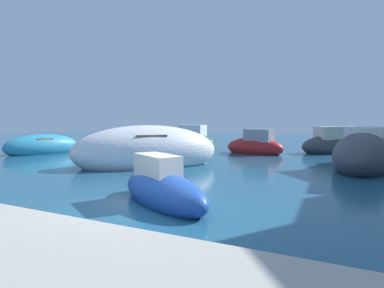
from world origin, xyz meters
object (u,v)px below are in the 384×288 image
at_px(moored_boat_2, 363,154).
at_px(moored_boat_6, 162,189).
at_px(moored_boat_0, 42,146).
at_px(moored_boat_4, 255,146).
at_px(moored_boat_3, 190,140).
at_px(moored_boat_7, 334,145).
at_px(moored_boat_1, 147,151).

relative_size(moored_boat_2, moored_boat_6, 1.64).
xyz_separation_m(moored_boat_0, moored_boat_4, (11.79, 5.32, 0.04)).
bearing_deg(moored_boat_6, moored_boat_2, 88.90).
bearing_deg(moored_boat_3, moored_boat_6, 116.55).
bearing_deg(moored_boat_2, moored_boat_6, -22.93).
xyz_separation_m(moored_boat_3, moored_boat_6, (5.85, -13.87, -0.17)).
bearing_deg(moored_boat_0, moored_boat_6, 82.19).
distance_m(moored_boat_0, moored_boat_7, 17.86).
relative_size(moored_boat_4, moored_boat_6, 1.09).
xyz_separation_m(moored_boat_3, moored_boat_4, (5.33, -2.02, -0.06)).
xyz_separation_m(moored_boat_2, moored_boat_6, (-4.90, -8.12, -0.26)).
height_order(moored_boat_1, moored_boat_7, moored_boat_1).
bearing_deg(moored_boat_1, moored_boat_0, 124.52).
relative_size(moored_boat_1, moored_boat_2, 1.12).
bearing_deg(moored_boat_3, moored_boat_0, 52.33).
distance_m(moored_boat_0, moored_boat_3, 9.78).
xyz_separation_m(moored_boat_0, moored_boat_3, (6.46, 7.34, 0.10)).
distance_m(moored_boat_2, moored_boat_4, 6.57).
relative_size(moored_boat_1, moored_boat_4, 1.68).
distance_m(moored_boat_4, moored_boat_6, 11.86).
distance_m(moored_boat_1, moored_boat_7, 11.90).
bearing_deg(moored_boat_2, moored_boat_4, -116.43).
distance_m(moored_boat_1, moored_boat_6, 6.22).
bearing_deg(moored_boat_4, moored_boat_1, 76.95).
height_order(moored_boat_1, moored_boat_6, moored_boat_1).
height_order(moored_boat_0, moored_boat_2, moored_boat_2).
relative_size(moored_boat_2, moored_boat_7, 1.28).
height_order(moored_boat_2, moored_boat_6, moored_boat_2).
xyz_separation_m(moored_boat_1, moored_boat_2, (8.61, 3.13, -0.03)).
height_order(moored_boat_1, moored_boat_4, moored_boat_1).
bearing_deg(moored_boat_7, moored_boat_6, -139.57).
xyz_separation_m(moored_boat_3, moored_boat_7, (9.67, 0.33, -0.01)).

